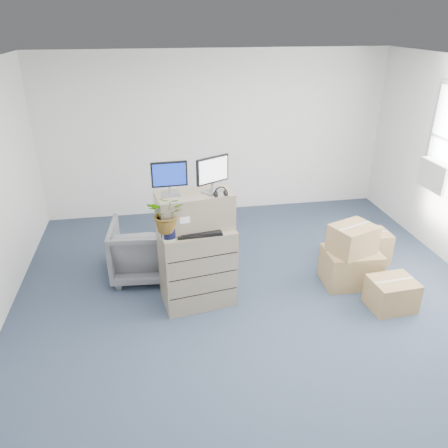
{
  "coord_description": "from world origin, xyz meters",
  "views": [
    {
      "loc": [
        -1.16,
        -3.89,
        3.26
      ],
      "look_at": [
        -0.41,
        0.4,
        1.18
      ],
      "focal_mm": 35.0,
      "sensor_mm": 36.0,
      "label": 1
    }
  ],
  "objects_px": {
    "monitor_left": "(169,177)",
    "office_chair": "(144,247)",
    "filing_cabinet_lower": "(198,266)",
    "water_bottle": "(199,217)",
    "keyboard": "(199,233)",
    "potted_plant": "(168,218)",
    "monitor_right": "(213,173)"
  },
  "relations": [
    {
      "from": "monitor_left",
      "to": "office_chair",
      "type": "distance_m",
      "value": 1.47
    },
    {
      "from": "filing_cabinet_lower",
      "to": "water_bottle",
      "type": "xyz_separation_m",
      "value": [
        0.04,
        0.09,
        0.62
      ]
    },
    {
      "from": "filing_cabinet_lower",
      "to": "monitor_left",
      "type": "height_order",
      "value": "monitor_left"
    },
    {
      "from": "keyboard",
      "to": "office_chair",
      "type": "distance_m",
      "value": 1.24
    },
    {
      "from": "water_bottle",
      "to": "potted_plant",
      "type": "height_order",
      "value": "potted_plant"
    },
    {
      "from": "monitor_left",
      "to": "keyboard",
      "type": "xyz_separation_m",
      "value": [
        0.29,
        -0.15,
        -0.64
      ]
    },
    {
      "from": "filing_cabinet_lower",
      "to": "water_bottle",
      "type": "distance_m",
      "value": 0.62
    },
    {
      "from": "monitor_right",
      "to": "office_chair",
      "type": "distance_m",
      "value": 1.66
    },
    {
      "from": "monitor_right",
      "to": "office_chair",
      "type": "bearing_deg",
      "value": 112.57
    },
    {
      "from": "filing_cabinet_lower",
      "to": "potted_plant",
      "type": "xyz_separation_m",
      "value": [
        -0.33,
        -0.17,
        0.75
      ]
    },
    {
      "from": "keyboard",
      "to": "potted_plant",
      "type": "xyz_separation_m",
      "value": [
        -0.35,
        -0.04,
        0.23
      ]
    },
    {
      "from": "water_bottle",
      "to": "potted_plant",
      "type": "xyz_separation_m",
      "value": [
        -0.37,
        -0.26,
        0.13
      ]
    },
    {
      "from": "filing_cabinet_lower",
      "to": "keyboard",
      "type": "height_order",
      "value": "keyboard"
    },
    {
      "from": "monitor_right",
      "to": "water_bottle",
      "type": "bearing_deg",
      "value": 134.53
    },
    {
      "from": "filing_cabinet_lower",
      "to": "monitor_right",
      "type": "height_order",
      "value": "monitor_right"
    },
    {
      "from": "potted_plant",
      "to": "office_chair",
      "type": "xyz_separation_m",
      "value": [
        -0.32,
        0.91,
        -0.82
      ]
    },
    {
      "from": "keyboard",
      "to": "potted_plant",
      "type": "bearing_deg",
      "value": -176.18
    },
    {
      "from": "keyboard",
      "to": "office_chair",
      "type": "height_order",
      "value": "keyboard"
    },
    {
      "from": "monitor_right",
      "to": "water_bottle",
      "type": "relative_size",
      "value": 1.86
    },
    {
      "from": "office_chair",
      "to": "monitor_right",
      "type": "bearing_deg",
      "value": 145.46
    },
    {
      "from": "filing_cabinet_lower",
      "to": "office_chair",
      "type": "bearing_deg",
      "value": 122.11
    },
    {
      "from": "office_chair",
      "to": "filing_cabinet_lower",
      "type": "bearing_deg",
      "value": 135.98
    },
    {
      "from": "monitor_left",
      "to": "water_bottle",
      "type": "xyz_separation_m",
      "value": [
        0.32,
        0.07,
        -0.54
      ]
    },
    {
      "from": "filing_cabinet_lower",
      "to": "monitor_left",
      "type": "distance_m",
      "value": 1.19
    },
    {
      "from": "filing_cabinet_lower",
      "to": "monitor_left",
      "type": "relative_size",
      "value": 2.52
    },
    {
      "from": "filing_cabinet_lower",
      "to": "monitor_right",
      "type": "relative_size",
      "value": 2.41
    },
    {
      "from": "potted_plant",
      "to": "monitor_right",
      "type": "bearing_deg",
      "value": 21.36
    },
    {
      "from": "potted_plant",
      "to": "office_chair",
      "type": "height_order",
      "value": "potted_plant"
    },
    {
      "from": "monitor_left",
      "to": "office_chair",
      "type": "height_order",
      "value": "monitor_left"
    },
    {
      "from": "office_chair",
      "to": "monitor_left",
      "type": "bearing_deg",
      "value": 122.1
    },
    {
      "from": "monitor_right",
      "to": "potted_plant",
      "type": "distance_m",
      "value": 0.71
    },
    {
      "from": "keyboard",
      "to": "water_bottle",
      "type": "distance_m",
      "value": 0.25
    }
  ]
}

